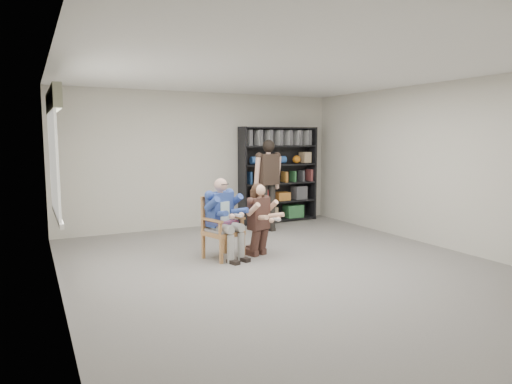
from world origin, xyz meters
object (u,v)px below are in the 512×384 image
armchair (223,228)px  bookshelf (278,175)px  seated_man (223,218)px  kneeling_woman (260,220)px  standing_man (268,186)px

armchair → bookshelf: bearing=27.6°
seated_man → bookshelf: (2.32, 2.39, 0.42)m
armchair → kneeling_woman: kneeling_woman is taller
kneeling_woman → bookshelf: 3.09m
kneeling_woman → standing_man: (1.01, 1.61, 0.33)m
seated_man → armchair: bearing=161.8°
seated_man → bookshelf: size_ratio=0.60×
armchair → bookshelf: 3.38m
armchair → standing_man: size_ratio=0.54×
armchair → standing_man: 2.22m
kneeling_woman → standing_man: standing_man is taller
kneeling_woman → bookshelf: bearing=37.0°
kneeling_woman → standing_man: 1.93m
seated_man → kneeling_woman: bearing=-29.9°
armchair → seated_man: 0.15m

